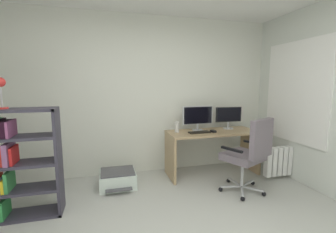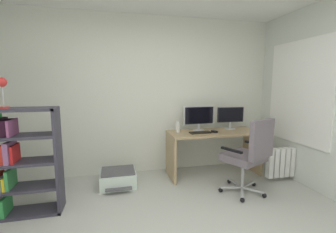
% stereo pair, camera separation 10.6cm
% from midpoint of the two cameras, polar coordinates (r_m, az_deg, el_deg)
% --- Properties ---
extents(wall_back, '(4.45, 0.10, 2.61)m').
position_cam_midpoint_polar(wall_back, '(3.95, -6.81, 5.11)').
color(wall_back, silver).
rests_on(wall_back, ground).
extents(window_pane, '(0.01, 1.13, 1.46)m').
position_cam_midpoint_polar(window_pane, '(4.07, 28.27, 5.28)').
color(window_pane, white).
extents(window_frame, '(0.02, 1.21, 1.54)m').
position_cam_midpoint_polar(window_frame, '(4.07, 28.20, 5.28)').
color(window_frame, white).
extents(desk, '(1.50, 0.59, 0.73)m').
position_cam_midpoint_polar(desk, '(3.94, 10.10, -6.26)').
color(desk, tan).
rests_on(desk, ground).
extents(monitor_main, '(0.53, 0.18, 0.41)m').
position_cam_midpoint_polar(monitor_main, '(3.88, 6.53, 0.07)').
color(monitor_main, '#B2B5B7').
rests_on(monitor_main, desk).
extents(monitor_secondary, '(0.46, 0.18, 0.38)m').
position_cam_midpoint_polar(monitor_secondary, '(4.12, 13.95, 0.20)').
color(monitor_secondary, '#B2B5B7').
rests_on(monitor_secondary, desk).
extents(keyboard, '(0.35, 0.15, 0.02)m').
position_cam_midpoint_polar(keyboard, '(3.72, 6.92, -3.87)').
color(keyboard, black).
rests_on(keyboard, desk).
extents(computer_mouse, '(0.08, 0.11, 0.03)m').
position_cam_midpoint_polar(computer_mouse, '(3.80, 10.26, -3.59)').
color(computer_mouse, black).
rests_on(computer_mouse, desk).
extents(desktop_speaker, '(0.07, 0.07, 0.17)m').
position_cam_midpoint_polar(desktop_speaker, '(3.74, 1.39, -2.59)').
color(desktop_speaker, silver).
rests_on(desktop_speaker, desk).
extents(office_chair, '(0.66, 0.69, 1.06)m').
position_cam_midpoint_polar(office_chair, '(3.33, 18.55, -8.23)').
color(office_chair, '#B7BABC').
rests_on(office_chair, ground).
extents(bookshelf, '(0.81, 0.30, 1.24)m').
position_cam_midpoint_polar(bookshelf, '(3.15, -34.98, -9.54)').
color(bookshelf, '#34313F').
rests_on(bookshelf, ground).
extents(desk_lamp, '(0.11, 0.11, 0.33)m').
position_cam_midpoint_polar(desk_lamp, '(3.04, -36.72, 5.92)').
color(desk_lamp, red).
rests_on(desk_lamp, bookshelf).
extents(printer, '(0.52, 0.52, 0.24)m').
position_cam_midpoint_polar(printer, '(3.61, -13.08, -14.69)').
color(printer, silver).
rests_on(printer, ground).
extents(radiator, '(0.74, 0.10, 0.46)m').
position_cam_midpoint_polar(radiator, '(4.19, 26.31, -9.68)').
color(radiator, white).
rests_on(radiator, ground).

